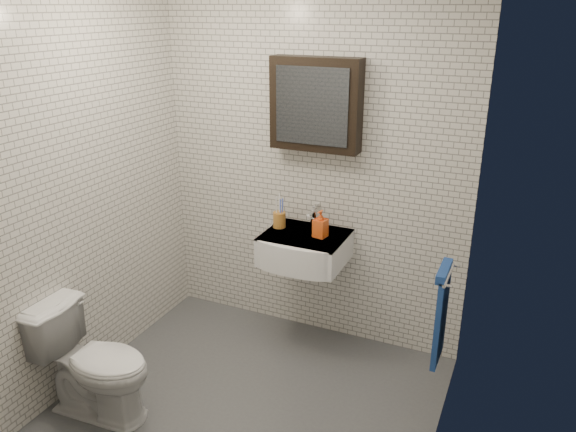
{
  "coord_description": "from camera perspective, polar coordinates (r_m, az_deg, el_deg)",
  "views": [
    {
      "loc": [
        1.38,
        -2.46,
        2.31
      ],
      "look_at": [
        0.07,
        0.45,
        1.1
      ],
      "focal_mm": 35.0,
      "sensor_mm": 36.0,
      "label": 1
    }
  ],
  "objects": [
    {
      "name": "washbasin",
      "position": [
        3.8,
        1.51,
        -3.38
      ],
      "size": [
        0.55,
        0.5,
        0.2
      ],
      "color": "white",
      "rests_on": "room_shell"
    },
    {
      "name": "ground",
      "position": [
        3.65,
        -4.1,
        -18.49
      ],
      "size": [
        2.2,
        2.0,
        0.01
      ],
      "primitive_type": "cube",
      "color": "#4B4E53",
      "rests_on": "ground"
    },
    {
      "name": "toothbrush_cup",
      "position": [
        3.89,
        -0.88,
        -0.3
      ],
      "size": [
        0.11,
        0.11,
        0.24
      ],
      "rotation": [
        0.0,
        0.0,
        -0.26
      ],
      "color": "#AF732B",
      "rests_on": "washbasin"
    },
    {
      "name": "toilet",
      "position": [
        3.57,
        -19.0,
        -13.86
      ],
      "size": [
        0.71,
        0.43,
        0.7
      ],
      "primitive_type": "imported",
      "rotation": [
        0.0,
        0.0,
        1.63
      ],
      "color": "white",
      "rests_on": "ground"
    },
    {
      "name": "mirror_cabinet",
      "position": [
        3.69,
        2.83,
        11.24
      ],
      "size": [
        0.6,
        0.15,
        0.6
      ],
      "color": "black",
      "rests_on": "room_shell"
    },
    {
      "name": "faucet",
      "position": [
        3.9,
        2.65,
        -0.14
      ],
      "size": [
        0.06,
        0.2,
        0.15
      ],
      "color": "silver",
      "rests_on": "washbasin"
    },
    {
      "name": "towel_rail",
      "position": [
        3.25,
        15.34,
        -9.27
      ],
      "size": [
        0.09,
        0.3,
        0.58
      ],
      "color": "silver",
      "rests_on": "room_shell"
    },
    {
      "name": "soap_bottle",
      "position": [
        3.73,
        3.32,
        -0.8
      ],
      "size": [
        0.1,
        0.1,
        0.18
      ],
      "primitive_type": "imported",
      "rotation": [
        0.0,
        0.0,
        -0.17
      ],
      "color": "orange",
      "rests_on": "washbasin"
    },
    {
      "name": "room_shell",
      "position": [
        2.95,
        -4.82,
        4.07
      ],
      "size": [
        2.22,
        2.02,
        2.51
      ],
      "color": "silver",
      "rests_on": "ground"
    }
  ]
}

